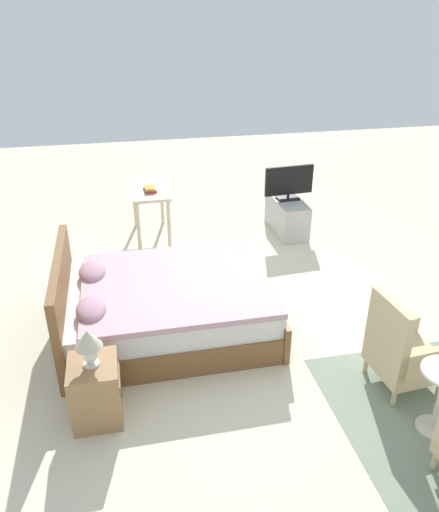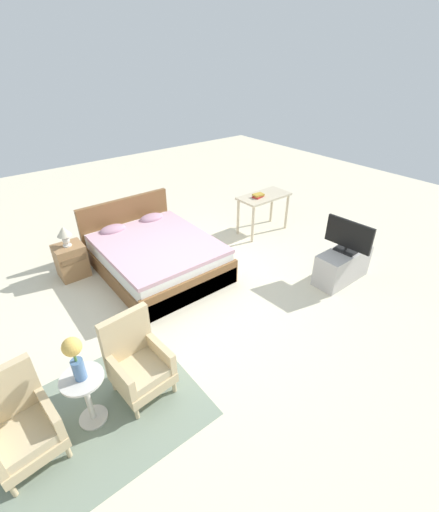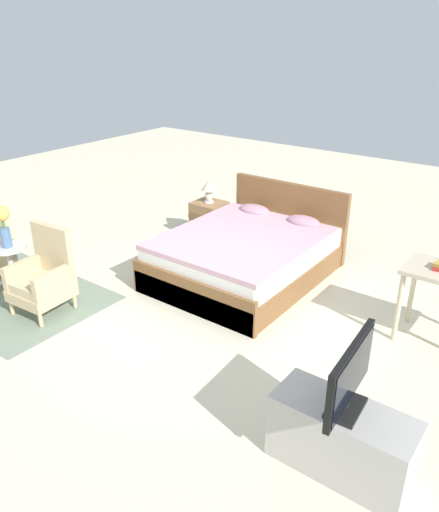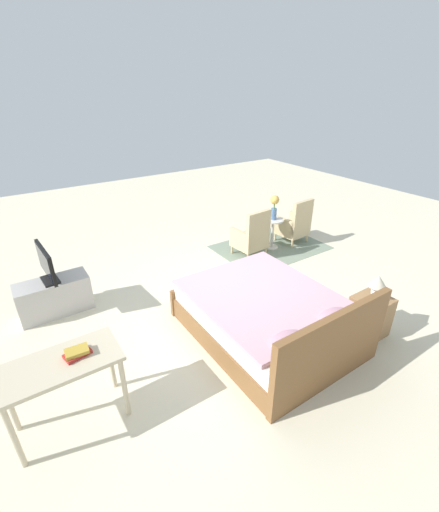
# 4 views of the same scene
# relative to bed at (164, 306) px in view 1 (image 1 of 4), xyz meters

# --- Properties ---
(ground_plane) EXTENTS (16.00, 16.00, 0.00)m
(ground_plane) POSITION_rel_bed_xyz_m (0.14, -0.98, -0.30)
(ground_plane) COLOR beige
(floor_rug) EXTENTS (2.10, 1.50, 0.01)m
(floor_rug) POSITION_rel_bed_xyz_m (-1.85, -2.03, -0.29)
(floor_rug) COLOR gray
(floor_rug) RESTS_ON ground_plane
(bed) EXTENTS (1.67, 2.14, 0.96)m
(bed) POSITION_rel_bed_xyz_m (0.00, 0.00, 0.00)
(bed) COLOR brown
(bed) RESTS_ON ground_plane
(armchair_by_window_right) EXTENTS (0.58, 0.58, 0.92)m
(armchair_by_window_right) POSITION_rel_bed_xyz_m (-1.29, -1.97, 0.08)
(armchair_by_window_right) COLOR #CCB284
(armchair_by_window_right) RESTS_ON floor_rug
(nightstand) EXTENTS (0.44, 0.41, 0.55)m
(nightstand) POSITION_rel_bed_xyz_m (-1.13, 0.69, -0.02)
(nightstand) COLOR #997047
(nightstand) RESTS_ON ground_plane
(table_lamp) EXTENTS (0.22, 0.22, 0.33)m
(table_lamp) POSITION_rel_bed_xyz_m (-1.13, 0.69, 0.47)
(table_lamp) COLOR silver
(table_lamp) RESTS_ON nightstand
(tv_stand) EXTENTS (0.96, 0.40, 0.52)m
(tv_stand) POSITION_rel_bed_xyz_m (2.17, -2.09, -0.04)
(tv_stand) COLOR #B7B2AD
(tv_stand) RESTS_ON ground_plane
(tv_flatscreen) EXTENTS (0.22, 0.74, 0.51)m
(tv_flatscreen) POSITION_rel_bed_xyz_m (2.17, -2.09, 0.48)
(tv_flatscreen) COLOR black
(tv_flatscreen) RESTS_ON tv_stand
(vanity_desk) EXTENTS (1.04, 0.52, 0.77)m
(vanity_desk) POSITION_rel_bed_xyz_m (2.40, -0.08, 0.35)
(vanity_desk) COLOR beige
(vanity_desk) RESTS_ON ground_plane
(book_stack) EXTENTS (0.25, 0.18, 0.07)m
(book_stack) POSITION_rel_bed_xyz_m (2.24, -0.08, 0.50)
(book_stack) COLOR #AD2823
(book_stack) RESTS_ON vanity_desk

